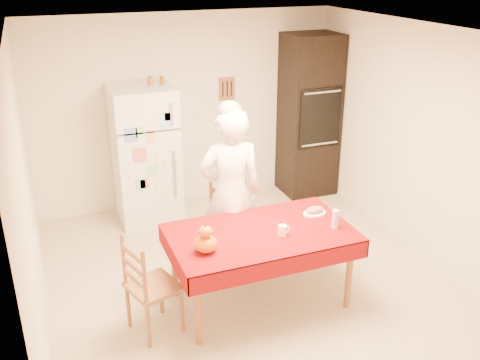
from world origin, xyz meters
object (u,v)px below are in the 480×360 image
refrigerator (146,155)px  seated_woman (230,193)px  chair_far (230,222)px  pumpkin_lower (206,244)px  bread_plate (315,213)px  chair_left (146,284)px  oven_cabinet (309,116)px  coffee_mug (282,230)px  dining_table (261,238)px  wine_glass (335,219)px

refrigerator → seated_woman: bearing=-71.0°
refrigerator → chair_far: (0.57, -1.44, -0.34)m
pumpkin_lower → bread_plate: pumpkin_lower is taller
chair_left → oven_cabinet: bearing=-67.7°
bread_plate → coffee_mug: bearing=-150.5°
chair_far → seated_woman: 0.41m
oven_cabinet → pumpkin_lower: 3.30m
oven_cabinet → bread_plate: oven_cabinet is taller
refrigerator → coffee_mug: 2.44m
seated_woman → pumpkin_lower: size_ratio=8.96×
chair_far → dining_table: bearing=-76.3°
chair_far → coffee_mug: size_ratio=9.50×
refrigerator → chair_far: size_ratio=1.79×
dining_table → wine_glass: wine_glass is taller
chair_far → bread_plate: (0.67, -0.61, 0.26)m
seated_woman → coffee_mug: bearing=114.6°
seated_woman → bread_plate: 0.87m
chair_left → seated_woman: bearing=-73.3°
chair_left → coffee_mug: chair_left is taller
seated_woman → oven_cabinet: bearing=-128.9°
refrigerator → dining_table: 2.27m
pumpkin_lower → refrigerator: bearing=90.5°
chair_far → pumpkin_lower: (-0.55, -0.90, 0.33)m
chair_far → wine_glass: bearing=-40.9°
dining_table → bread_plate: bearing=12.4°
seated_woman → coffee_mug: seated_woman is taller
coffee_mug → wine_glass: (0.53, -0.04, 0.04)m
dining_table → coffee_mug: (0.16, -0.13, 0.12)m
coffee_mug → seated_woman: bearing=106.2°
pumpkin_lower → bread_plate: 1.26m
seated_woman → pumpkin_lower: seated_woman is taller
chair_far → wine_glass: (0.72, -0.92, 0.34)m
wine_glass → oven_cabinet: bearing=67.6°
chair_far → chair_left: bearing=-131.4°
oven_cabinet → chair_left: size_ratio=2.32×
refrigerator → seated_woman: (0.54, -1.56, 0.05)m
pumpkin_lower → chair_left: bearing=170.9°
refrigerator → wine_glass: size_ratio=9.66×
chair_far → wine_glass: chair_far is taller
coffee_mug → bread_plate: size_ratio=0.42×
refrigerator → pumpkin_lower: refrigerator is taller
bread_plate → chair_far: bearing=138.0°
oven_cabinet → wine_glass: oven_cabinet is taller
chair_left → wine_glass: 1.82m
refrigerator → seated_woman: 1.65m
dining_table → chair_left: bearing=-176.1°
refrigerator → chair_far: 1.59m
chair_far → wine_glass: 1.21m
chair_far → bread_plate: size_ratio=3.96×
pumpkin_lower → bread_plate: bearing=13.8°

